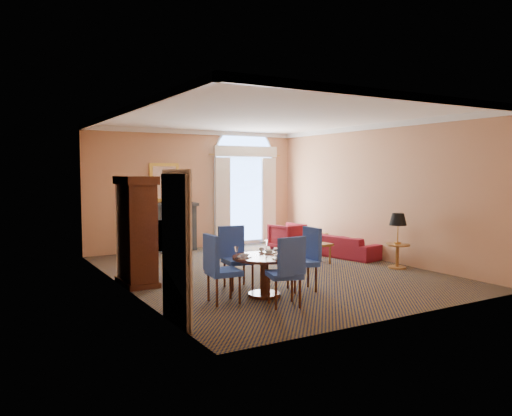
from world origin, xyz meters
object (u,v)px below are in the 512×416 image
coffee_table (311,245)px  side_table (398,233)px  armoire (136,233)px  sofa (344,246)px  armchair (287,237)px  dining_table (264,266)px

coffee_table → side_table: bearing=-48.5°
armoire → side_table: 5.48m
sofa → armchair: size_ratio=2.34×
coffee_table → side_table: (1.34, -1.28, 0.33)m
sofa → dining_table: bearing=110.4°
armoire → dining_table: 2.54m
dining_table → side_table: bearing=9.4°
armoire → coffee_table: bearing=-0.5°
armchair → coffee_table: bearing=59.2°
dining_table → sofa: (3.69, 2.30, -0.24)m
armoire → armchair: bearing=23.1°
armoire → side_table: (5.32, -1.31, -0.21)m
dining_table → armchair: (3.09, 3.93, -0.15)m
armoire → armchair: 5.12m
armoire → side_table: size_ratio=1.72×
armoire → sofa: 5.33m
sofa → armchair: armchair is taller
side_table → armoire: bearing=166.1°
sofa → side_table: (0.05, -1.68, 0.49)m
sofa → armchair: bearing=8.5°
armoire → coffee_table: 4.01m
armoire → dining_table: bearing=-50.8°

